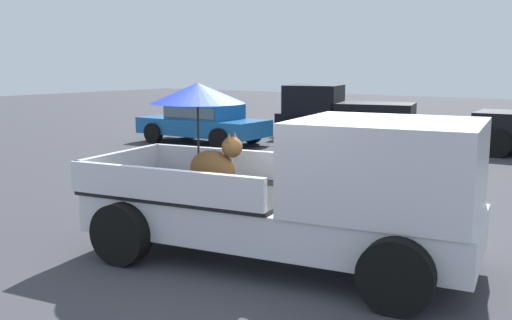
{
  "coord_description": "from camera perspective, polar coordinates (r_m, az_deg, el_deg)",
  "views": [
    {
      "loc": [
        3.97,
        -6.16,
        2.54
      ],
      "look_at": [
        -1.04,
        1.01,
        1.1
      ],
      "focal_mm": 40.9,
      "sensor_mm": 36.0,
      "label": 1
    }
  ],
  "objects": [
    {
      "name": "parked_sedan_near",
      "position": [
        18.95,
        -5.15,
        3.86
      ],
      "size": [
        4.33,
        2.03,
        1.33
      ],
      "rotation": [
        0.0,
        0.0,
        3.16
      ],
      "color": "black",
      "rests_on": "ground"
    },
    {
      "name": "pickup_truck_red",
      "position": [
        21.19,
        8.25,
        4.73
      ],
      "size": [
        5.09,
        3.04,
        1.8
      ],
      "rotation": [
        0.0,
        0.0,
        3.38
      ],
      "color": "black",
      "rests_on": "ground"
    },
    {
      "name": "ground_plane",
      "position": [
        7.76,
        2.06,
        -9.76
      ],
      "size": [
        80.0,
        80.0,
        0.0
      ],
      "primitive_type": "plane",
      "color": "#38383D"
    },
    {
      "name": "pickup_truck_main",
      "position": [
        7.35,
        5.16,
        -2.96
      ],
      "size": [
        5.29,
        2.92,
        2.29
      ],
      "rotation": [
        0.0,
        0.0,
        0.17
      ],
      "color": "black",
      "rests_on": "ground"
    }
  ]
}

